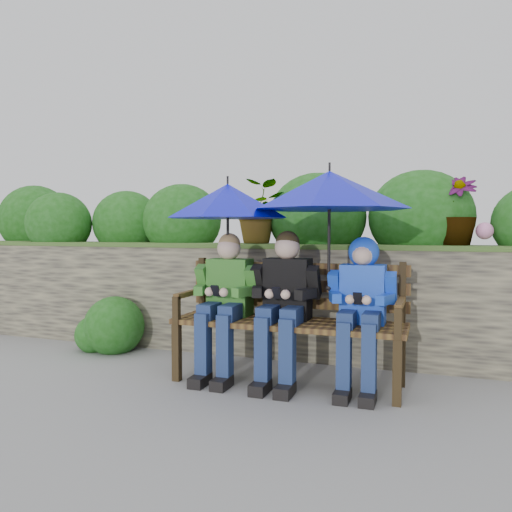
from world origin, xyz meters
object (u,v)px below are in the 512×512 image
(umbrella_right, at_px, (329,190))
(boy_middle, at_px, (284,299))
(park_bench, at_px, (290,313))
(boy_left, at_px, (225,297))
(boy_right, at_px, (361,299))
(umbrella_left, at_px, (228,201))

(umbrella_right, bearing_deg, boy_middle, -175.48)
(park_bench, distance_m, boy_left, 0.52)
(boy_left, height_order, boy_right, boy_left)
(umbrella_left, relative_size, umbrella_right, 0.84)
(boy_middle, bearing_deg, umbrella_right, 4.52)
(park_bench, xyz_separation_m, boy_left, (-0.50, -0.08, 0.11))
(park_bench, xyz_separation_m, boy_right, (0.55, -0.07, 0.14))
(boy_right, bearing_deg, umbrella_left, 177.99)
(park_bench, height_order, umbrella_left, umbrella_left)
(boy_middle, relative_size, boy_right, 1.04)
(boy_left, xyz_separation_m, umbrella_left, (0.00, 0.05, 0.75))
(boy_right, distance_m, umbrella_left, 1.27)
(boy_right, bearing_deg, boy_middle, -178.30)
(boy_middle, xyz_separation_m, umbrella_right, (0.33, 0.03, 0.80))
(park_bench, bearing_deg, umbrella_right, -10.63)
(boy_right, height_order, umbrella_right, umbrella_right)
(boy_middle, height_order, umbrella_right, umbrella_right)
(park_bench, bearing_deg, umbrella_left, -176.56)
(umbrella_right, bearing_deg, boy_left, -178.28)
(boy_left, xyz_separation_m, boy_right, (1.05, 0.02, 0.03))
(park_bench, height_order, boy_right, boy_right)
(boy_right, bearing_deg, boy_left, -179.18)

